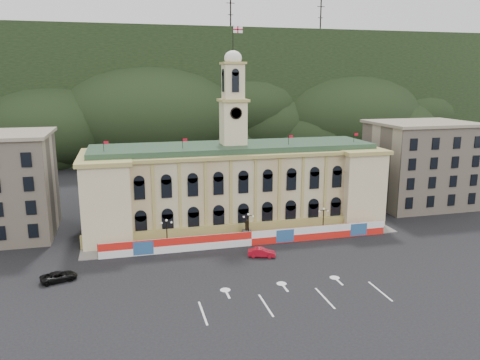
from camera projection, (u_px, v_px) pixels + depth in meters
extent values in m
plane|color=black|center=(280.00, 282.00, 65.26)|extent=(260.00, 260.00, 0.00)
cube|color=black|center=(173.00, 93.00, 183.57)|extent=(230.00, 70.00, 44.00)
cube|color=#595651|center=(274.00, 72.00, 171.37)|extent=(22.00, 8.00, 14.00)
cube|color=#595651|center=(30.00, 84.00, 150.30)|extent=(16.00, 7.00, 10.00)
cylinder|color=black|center=(231.00, 15.00, 168.19)|extent=(0.50, 0.50, 20.00)
cylinder|color=black|center=(321.00, 18.00, 176.64)|extent=(0.50, 0.50, 20.00)
cube|color=#C9BC90|center=(233.00, 188.00, 90.26)|extent=(55.00, 15.00, 14.00)
cube|color=tan|center=(244.00, 229.00, 84.12)|extent=(56.00, 0.80, 2.40)
cube|color=tan|center=(233.00, 151.00, 88.69)|extent=(56.20, 16.20, 0.60)
cube|color=#2B4831|center=(233.00, 147.00, 88.54)|extent=(53.00, 13.00, 1.20)
cube|color=beige|center=(107.00, 197.00, 83.64)|extent=(8.00, 17.00, 14.00)
cube|color=beige|center=(347.00, 183.00, 94.98)|extent=(8.00, 17.00, 14.00)
cube|color=beige|center=(233.00, 123.00, 87.55)|extent=(4.40, 4.40, 8.00)
cube|color=tan|center=(233.00, 100.00, 86.65)|extent=(5.20, 5.20, 0.50)
cube|color=beige|center=(233.00, 82.00, 85.94)|extent=(3.60, 3.60, 6.50)
cube|color=tan|center=(233.00, 63.00, 85.21)|extent=(4.20, 4.20, 0.40)
cylinder|color=black|center=(236.00, 113.00, 84.94)|extent=(2.20, 0.20, 2.20)
ellipsoid|color=white|center=(233.00, 58.00, 85.02)|extent=(3.20, 3.20, 2.72)
cylinder|color=black|center=(233.00, 40.00, 84.33)|extent=(0.12, 0.12, 5.00)
cube|color=white|center=(238.00, 29.00, 84.16)|extent=(1.80, 0.04, 1.20)
cube|color=#B40B1F|center=(238.00, 29.00, 84.13)|extent=(1.80, 0.02, 0.22)
cube|color=#B40B1F|center=(238.00, 29.00, 84.13)|extent=(0.22, 0.02, 1.20)
cube|color=#BDA891|center=(420.00, 165.00, 103.04)|extent=(20.00, 16.00, 18.00)
cube|color=gray|center=(423.00, 123.00, 101.05)|extent=(21.00, 17.00, 0.60)
cube|color=red|center=(251.00, 239.00, 79.19)|extent=(50.00, 0.25, 2.50)
cube|color=#2A558C|center=(143.00, 248.00, 74.71)|extent=(3.20, 0.05, 2.20)
cube|color=#2A558C|center=(285.00, 236.00, 80.50)|extent=(3.20, 0.05, 2.20)
cube|color=#2A558C|center=(359.00, 230.00, 83.88)|extent=(3.20, 0.05, 2.20)
cube|color=slate|center=(247.00, 240.00, 82.04)|extent=(56.00, 5.50, 0.16)
cube|color=#595651|center=(247.00, 235.00, 82.10)|extent=(1.40, 1.40, 1.80)
cylinder|color=black|center=(247.00, 226.00, 81.74)|extent=(0.60, 0.60, 1.60)
sphere|color=black|center=(247.00, 221.00, 81.54)|extent=(0.44, 0.44, 0.44)
cylinder|color=black|center=(167.00, 248.00, 77.94)|extent=(0.44, 0.44, 0.30)
cylinder|color=black|center=(167.00, 235.00, 77.45)|extent=(0.18, 0.18, 4.80)
cube|color=black|center=(166.00, 222.00, 76.96)|extent=(1.60, 0.08, 0.08)
sphere|color=silver|center=(162.00, 223.00, 76.80)|extent=(0.36, 0.36, 0.36)
sphere|color=silver|center=(171.00, 222.00, 77.19)|extent=(0.36, 0.36, 0.36)
sphere|color=silver|center=(166.00, 220.00, 76.91)|extent=(0.40, 0.40, 0.40)
cylinder|color=black|center=(248.00, 241.00, 81.32)|extent=(0.44, 0.44, 0.30)
cylinder|color=black|center=(248.00, 228.00, 80.83)|extent=(0.18, 0.18, 4.80)
cube|color=black|center=(248.00, 216.00, 80.34)|extent=(1.60, 0.08, 0.08)
sphere|color=silver|center=(244.00, 217.00, 80.18)|extent=(0.36, 0.36, 0.36)
sphere|color=silver|center=(253.00, 216.00, 80.56)|extent=(0.36, 0.36, 0.36)
sphere|color=silver|center=(248.00, 214.00, 80.29)|extent=(0.40, 0.40, 0.40)
cylinder|color=black|center=(323.00, 234.00, 84.70)|extent=(0.44, 0.44, 0.30)
cylinder|color=black|center=(323.00, 222.00, 84.21)|extent=(0.18, 0.18, 4.80)
cube|color=black|center=(324.00, 210.00, 83.72)|extent=(1.60, 0.08, 0.08)
sphere|color=silver|center=(319.00, 211.00, 83.56)|extent=(0.36, 0.36, 0.36)
sphere|color=silver|center=(328.00, 211.00, 83.94)|extent=(0.36, 0.36, 0.36)
sphere|color=silver|center=(324.00, 209.00, 83.67)|extent=(0.40, 0.40, 0.40)
imported|color=#A40B1B|center=(262.00, 252.00, 74.34)|extent=(4.20, 5.31, 1.44)
imported|color=black|center=(59.00, 276.00, 65.46)|extent=(5.01, 6.20, 1.37)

